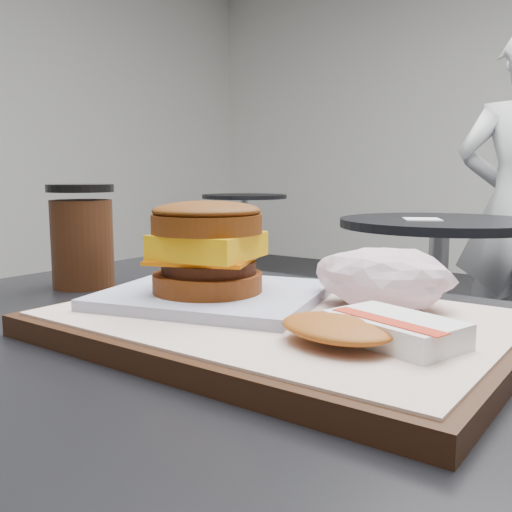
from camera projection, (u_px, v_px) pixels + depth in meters
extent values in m
cube|color=black|center=(206.00, 361.00, 0.48)|extent=(0.80, 0.60, 0.04)
cube|color=black|center=(280.00, 325.00, 0.48)|extent=(0.38, 0.28, 0.02)
cube|color=silver|center=(281.00, 314.00, 0.48)|extent=(0.36, 0.26, 0.00)
cube|color=silver|center=(215.00, 295.00, 0.53)|extent=(0.23, 0.21, 0.01)
cylinder|color=brown|center=(208.00, 282.00, 0.52)|extent=(0.12, 0.12, 0.02)
cylinder|color=black|center=(209.00, 267.00, 0.52)|extent=(0.11, 0.11, 0.01)
cube|color=orange|center=(205.00, 258.00, 0.52)|extent=(0.12, 0.12, 0.00)
cube|color=yellow|center=(208.00, 245.00, 0.51)|extent=(0.10, 0.10, 0.02)
cylinder|color=brown|center=(207.00, 223.00, 0.51)|extent=(0.12, 0.12, 0.02)
ellipsoid|color=brown|center=(207.00, 211.00, 0.51)|extent=(0.12, 0.12, 0.02)
cube|color=white|center=(395.00, 330.00, 0.40)|extent=(0.10, 0.08, 0.02)
cube|color=red|center=(387.00, 321.00, 0.38)|extent=(0.09, 0.04, 0.00)
ellipsoid|color=#B05E1C|center=(336.00, 328.00, 0.39)|extent=(0.10, 0.08, 0.01)
cylinder|color=#3D1D0E|center=(83.00, 244.00, 0.69)|extent=(0.07, 0.07, 0.11)
cylinder|color=black|center=(80.00, 188.00, 0.68)|extent=(0.08, 0.08, 0.01)
cylinder|color=black|center=(431.00, 419.00, 2.11)|extent=(0.44, 0.44, 0.02)
cylinder|color=#A5A5AA|center=(436.00, 324.00, 2.06)|extent=(0.07, 0.07, 0.70)
cylinder|color=black|center=(440.00, 223.00, 2.01)|extent=(0.70, 0.70, 0.03)
cube|color=white|center=(422.00, 219.00, 1.97)|extent=(0.16, 0.16, 0.00)
cylinder|color=black|center=(245.00, 288.00, 4.54)|extent=(0.40, 0.40, 0.02)
cylinder|color=#A5A5AA|center=(244.00, 243.00, 4.49)|extent=(0.06, 0.06, 0.70)
cylinder|color=black|center=(244.00, 197.00, 4.44)|extent=(0.66, 0.66, 0.03)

